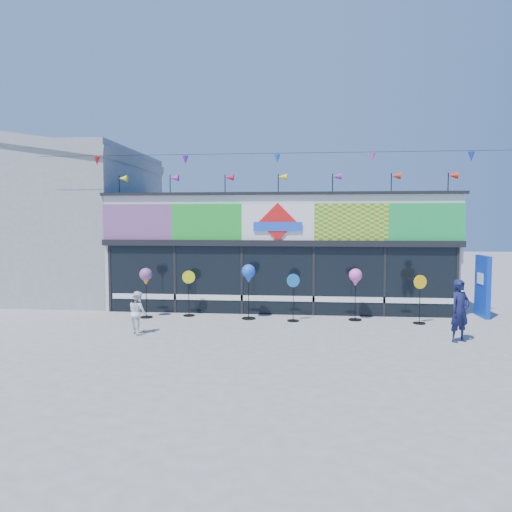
# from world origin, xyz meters

# --- Properties ---
(ground) EXTENTS (80.00, 80.00, 0.00)m
(ground) POSITION_xyz_m (0.00, 0.00, 0.00)
(ground) COLOR gray
(ground) RESTS_ON ground
(kite_shop) EXTENTS (16.00, 5.70, 5.31)m
(kite_shop) POSITION_xyz_m (0.00, 5.94, 2.05)
(kite_shop) COLOR silver
(kite_shop) RESTS_ON ground
(neighbour_building) EXTENTS (8.18, 7.20, 6.87)m
(neighbour_building) POSITION_xyz_m (-10.00, 7.00, 3.20)
(neighbour_building) COLOR #999B9D
(neighbour_building) RESTS_ON ground
(blue_sign) EXTENTS (0.21, 1.01, 2.01)m
(blue_sign) POSITION_xyz_m (6.69, 3.69, 1.01)
(blue_sign) COLOR #0B35AF
(blue_sign) RESTS_ON ground
(spinner_0) EXTENTS (0.41, 0.41, 1.62)m
(spinner_0) POSITION_xyz_m (-4.21, 2.45, 1.30)
(spinner_0) COLOR black
(spinner_0) RESTS_ON ground
(spinner_1) EXTENTS (0.42, 0.38, 1.50)m
(spinner_1) POSITION_xyz_m (-2.90, 2.88, 0.79)
(spinner_1) COLOR black
(spinner_1) RESTS_ON ground
(spinner_2) EXTENTS (0.44, 0.44, 1.76)m
(spinner_2) POSITION_xyz_m (-0.88, 2.58, 1.41)
(spinner_2) COLOR black
(spinner_2) RESTS_ON ground
(spinner_3) EXTENTS (0.39, 0.38, 1.49)m
(spinner_3) POSITION_xyz_m (0.55, 2.36, 0.79)
(spinner_3) COLOR black
(spinner_3) RESTS_ON ground
(spinner_4) EXTENTS (0.42, 0.42, 1.64)m
(spinner_4) POSITION_xyz_m (2.50, 2.70, 1.31)
(spinner_4) COLOR black
(spinner_4) RESTS_ON ground
(spinner_5) EXTENTS (0.41, 0.38, 1.49)m
(spinner_5) POSITION_xyz_m (4.40, 2.35, 0.79)
(spinner_5) COLOR black
(spinner_5) RESTS_ON ground
(adult_man) EXTENTS (0.71, 0.64, 1.62)m
(adult_man) POSITION_xyz_m (4.92, 0.11, 0.81)
(adult_man) COLOR #13173E
(adult_man) RESTS_ON ground
(child) EXTENTS (0.63, 0.65, 1.19)m
(child) POSITION_xyz_m (-3.70, 0.20, 0.59)
(child) COLOR white
(child) RESTS_ON ground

